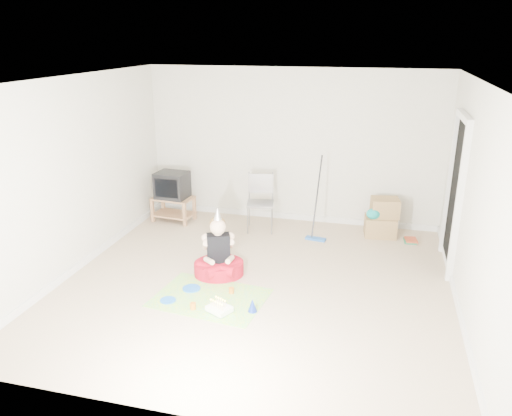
% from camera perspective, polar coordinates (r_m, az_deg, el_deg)
% --- Properties ---
extents(ground, '(5.00, 5.00, 0.00)m').
position_cam_1_polar(ground, '(6.63, -0.01, -8.55)').
color(ground, tan).
rests_on(ground, ground).
extents(doorway_recess, '(0.02, 0.90, 2.05)m').
position_cam_1_polar(doorway_recess, '(7.26, 21.82, 1.30)').
color(doorway_recess, black).
rests_on(doorway_recess, ground).
extents(tv_stand, '(0.72, 0.49, 0.43)m').
position_cam_1_polar(tv_stand, '(8.79, -9.42, 0.15)').
color(tv_stand, '#986944').
rests_on(tv_stand, ground).
extents(crt_tv, '(0.55, 0.47, 0.45)m').
position_cam_1_polar(crt_tv, '(8.67, -9.56, 2.61)').
color(crt_tv, black).
rests_on(crt_tv, tv_stand).
extents(folding_chair, '(0.50, 0.48, 0.95)m').
position_cam_1_polar(folding_chair, '(8.18, 0.49, 0.51)').
color(folding_chair, gray).
rests_on(folding_chair, ground).
extents(cardboard_boxes, '(0.55, 0.45, 0.63)m').
position_cam_1_polar(cardboard_boxes, '(8.25, 14.17, -1.14)').
color(cardboard_boxes, '#967648').
rests_on(cardboard_boxes, ground).
extents(floor_mop, '(0.33, 0.43, 1.29)m').
position_cam_1_polar(floor_mop, '(7.91, 6.89, -1.90)').
color(floor_mop, '#235AAF').
rests_on(floor_mop, ground).
extents(book_pile, '(0.21, 0.25, 0.05)m').
position_cam_1_polar(book_pile, '(8.23, 17.29, -3.55)').
color(book_pile, '#27764E').
rests_on(book_pile, ground).
extents(seated_woman, '(0.87, 0.87, 0.96)m').
position_cam_1_polar(seated_woman, '(6.77, -4.27, -5.99)').
color(seated_woman, '#B51023').
rests_on(seated_woman, ground).
extents(party_mat, '(1.45, 1.12, 0.01)m').
position_cam_1_polar(party_mat, '(6.30, -5.28, -10.17)').
color(party_mat, '#F032A1').
rests_on(party_mat, ground).
extents(birthday_cake, '(0.33, 0.31, 0.14)m').
position_cam_1_polar(birthday_cake, '(5.98, -4.22, -11.48)').
color(birthday_cake, white).
rests_on(birthday_cake, party_mat).
extents(blue_plate_near, '(0.25, 0.25, 0.01)m').
position_cam_1_polar(blue_plate_near, '(6.52, -7.38, -9.09)').
color(blue_plate_near, blue).
rests_on(blue_plate_near, party_mat).
extents(blue_plate_far, '(0.24, 0.24, 0.01)m').
position_cam_1_polar(blue_plate_far, '(6.30, -10.03, -10.33)').
color(blue_plate_far, blue).
rests_on(blue_plate_far, party_mat).
extents(orange_cup_near, '(0.07, 0.07, 0.07)m').
position_cam_1_polar(orange_cup_near, '(6.36, -2.84, -9.39)').
color(orange_cup_near, orange).
rests_on(orange_cup_near, party_mat).
extents(orange_cup_far, '(0.09, 0.09, 0.08)m').
position_cam_1_polar(orange_cup_far, '(6.06, -7.21, -11.06)').
color(orange_cup_far, orange).
rests_on(orange_cup_far, party_mat).
extents(blue_party_hat, '(0.13, 0.13, 0.16)m').
position_cam_1_polar(blue_party_hat, '(5.95, -0.41, -11.05)').
color(blue_party_hat, '#1938B4').
rests_on(blue_party_hat, party_mat).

